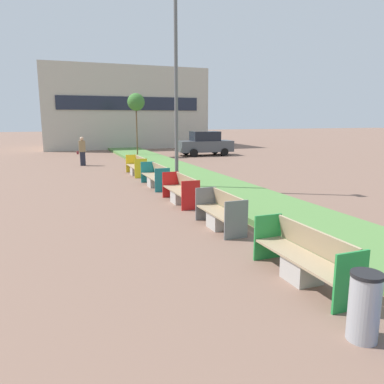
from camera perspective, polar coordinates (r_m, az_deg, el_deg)
name	(u,v)px	position (r m, az deg, el deg)	size (l,w,h in m)	color
planter_grass_strip	(270,208)	(12.01, 11.87, -2.41)	(2.80, 120.00, 0.18)	#568442
building_backdrop	(123,109)	(39.37, -10.53, 12.37)	(15.40, 8.06, 7.60)	#B2AD9E
bench_green_frame	(304,261)	(7.06, 16.71, -9.98)	(0.65, 2.34, 0.94)	#ADA8A0
bench_grey_frame	(221,215)	(9.90, 4.40, -3.49)	(0.65, 1.92, 0.94)	#ADA8A0
bench_red_frame	(181,192)	(12.80, -1.68, -0.06)	(0.65, 2.14, 0.94)	#ADA8A0
bench_teal_frame	(156,178)	(15.92, -5.58, 2.15)	(0.65, 2.42, 0.94)	#ADA8A0
bench_yellow_frame	(137,168)	(19.39, -8.41, 3.69)	(0.65, 2.20, 0.94)	#ADA8A0
litter_bin	(364,307)	(5.54, 24.76, -15.57)	(0.41, 0.41, 0.93)	#9EA0A5
street_lamp_post	(176,63)	(15.05, -2.47, 19.03)	(0.24, 0.44, 9.06)	#56595B
sapling_tree_far	(136,102)	(28.47, -8.53, 13.34)	(1.27, 1.27, 4.66)	brown
pedestrian_walking	(82,151)	(23.90, -16.39, 6.01)	(0.53, 0.24, 1.75)	#232633
parked_car_distant	(205,144)	(29.33, 1.98, 7.38)	(4.29, 2.00, 1.86)	#474C51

